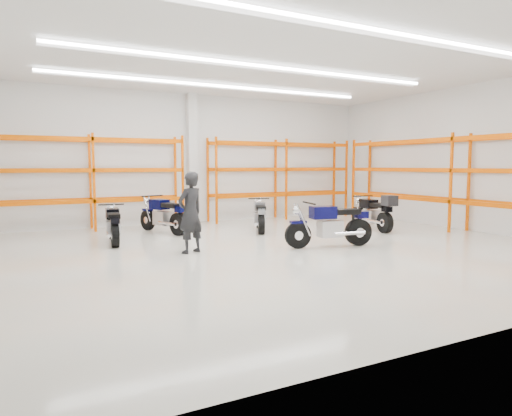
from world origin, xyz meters
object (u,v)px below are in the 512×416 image
motorcycle_back_b (165,216)px  motorcycle_back_d (374,213)px  motorcycle_back_c (260,216)px  structural_column (192,159)px  standing_man (190,213)px  motorcycle_back_a (113,226)px  motorcycle_main (333,226)px

motorcycle_back_b → motorcycle_back_d: bearing=-22.7°
motorcycle_back_c → structural_column: 3.64m
motorcycle_back_d → standing_man: (-6.28, -0.82, 0.39)m
standing_man → motorcycle_back_a: bearing=-80.5°
motorcycle_back_c → standing_man: standing_man is taller
motorcycle_back_a → motorcycle_back_c: motorcycle_back_a is taller
motorcycle_back_b → motorcycle_back_c: 2.88m
motorcycle_main → structural_column: size_ratio=0.51×
motorcycle_back_a → structural_column: size_ratio=0.45×
motorcycle_back_c → structural_column: size_ratio=0.42×
standing_man → structural_column: bearing=-133.2°
motorcycle_main → motorcycle_back_b: motorcycle_main is taller
motorcycle_main → standing_man: (-3.41, 0.87, 0.41)m
motorcycle_back_a → motorcycle_main: bearing=-32.2°
motorcycle_back_b → standing_man: bearing=-95.9°
motorcycle_back_b → motorcycle_back_d: 6.44m
motorcycle_back_a → motorcycle_back_c: 4.41m
motorcycle_main → standing_man: bearing=165.7°
motorcycle_back_a → motorcycle_back_d: bearing=-9.7°
motorcycle_back_a → motorcycle_back_d: 7.76m
motorcycle_main → motorcycle_back_b: size_ratio=1.05×
motorcycle_back_a → motorcycle_back_c: (4.41, 0.18, -0.00)m
motorcycle_back_c → motorcycle_back_d: bearing=-24.7°
motorcycle_main → structural_column: bearing=103.5°
motorcycle_main → structural_column: (-1.47, 6.16, 1.72)m
motorcycle_main → motorcycle_back_a: motorcycle_main is taller
motorcycle_back_a → structural_column: 4.90m
motorcycle_main → motorcycle_back_c: size_ratio=1.21×
motorcycle_main → motorcycle_back_a: 5.64m
motorcycle_back_c → structural_column: structural_column is taller
structural_column → standing_man: bearing=-110.1°
motorcycle_main → motorcycle_back_d: (2.87, 1.70, 0.02)m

